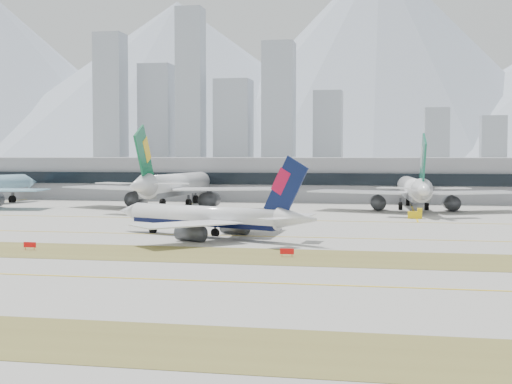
% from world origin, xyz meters
% --- Properties ---
extents(ground, '(3000.00, 3000.00, 0.00)m').
position_xyz_m(ground, '(0.00, 0.00, 0.00)').
color(ground, '#9A9790').
rests_on(ground, ground).
extents(apron_markings, '(360.00, 122.22, 0.06)m').
position_xyz_m(apron_markings, '(0.00, -53.95, 0.02)').
color(apron_markings, brown).
rests_on(apron_markings, ground).
extents(taxiing_airliner, '(45.36, 38.42, 16.08)m').
position_xyz_m(taxiing_airliner, '(-6.22, -8.68, 3.88)').
color(taxiing_airliner, white).
rests_on(taxiing_airliner, ground).
extents(widebody_eva, '(68.49, 66.96, 24.42)m').
position_xyz_m(widebody_eva, '(-36.56, 65.01, 6.49)').
color(widebody_eva, white).
rests_on(widebody_eva, ground).
extents(widebody_cathay, '(61.24, 60.04, 21.88)m').
position_xyz_m(widebody_cathay, '(34.59, 67.94, 5.82)').
color(widebody_cathay, white).
rests_on(widebody_cathay, ground).
extents(terminal, '(280.00, 43.10, 15.00)m').
position_xyz_m(terminal, '(0.00, 114.84, 7.50)').
color(terminal, gray).
rests_on(terminal, ground).
extents(hold_sign_left, '(2.20, 0.15, 1.35)m').
position_xyz_m(hold_sign_left, '(-31.62, -32.00, 0.88)').
color(hold_sign_left, red).
rests_on(hold_sign_left, ground).
extents(hold_sign_right, '(2.20, 0.15, 1.35)m').
position_xyz_m(hold_sign_right, '(12.10, -32.00, 0.88)').
color(hold_sign_right, red).
rests_on(hold_sign_right, ground).
extents(gse_b, '(3.55, 2.00, 2.60)m').
position_xyz_m(gse_b, '(-36.96, 36.01, 1.05)').
color(gse_b, yellow).
rests_on(gse_b, ground).
extents(gse_c, '(3.55, 2.00, 2.60)m').
position_xyz_m(gse_c, '(34.16, 40.93, 1.05)').
color(gse_c, yellow).
rests_on(gse_c, ground).
extents(city_skyline, '(342.00, 49.80, 140.00)m').
position_xyz_m(city_skyline, '(-106.76, 453.42, 49.80)').
color(city_skyline, '#959DA9').
rests_on(city_skyline, ground).
extents(mountain_ridge, '(2830.00, 1120.00, 470.00)m').
position_xyz_m(mountain_ridge, '(33.00, 1404.14, 181.85)').
color(mountain_ridge, '#9EA8B7').
rests_on(mountain_ridge, ground).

